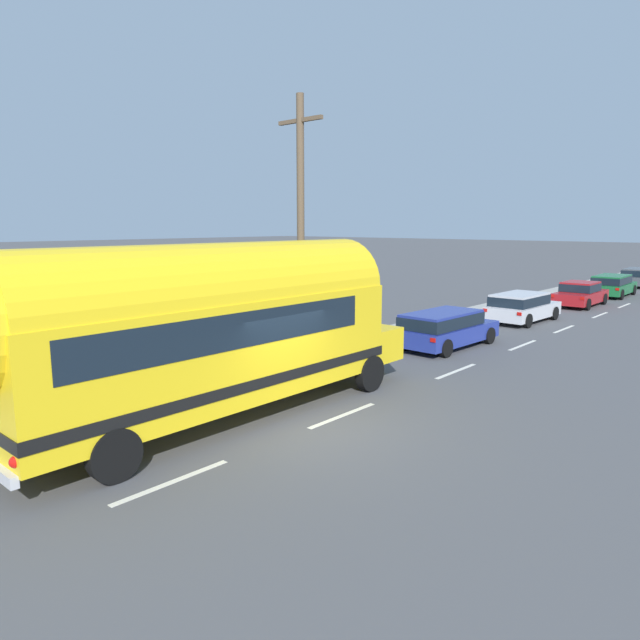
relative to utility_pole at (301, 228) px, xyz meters
name	(u,v)px	position (x,y,z in m)	size (l,w,h in m)	color
ground_plane	(309,429)	(4.37, -4.36, -4.42)	(300.00, 300.00, 0.00)	#4C4C4F
lane_markings	(465,334)	(1.65, 8.20, -4.42)	(3.99, 80.00, 0.01)	silver
sidewalk_slab	(388,334)	(-0.47, 5.64, -4.35)	(1.95, 90.00, 0.15)	#9E9B93
utility_pole	(301,228)	(0.00, 0.00, 0.00)	(1.80, 0.24, 8.50)	brown
painted_bus	(201,326)	(2.43, -5.80, -2.12)	(2.61, 12.07, 4.12)	yellow
car_lead	(445,327)	(2.35, 5.23, -3.63)	(2.08, 4.62, 1.37)	navy
car_second	(521,306)	(2.20, 12.61, -3.64)	(2.09, 4.48, 1.37)	silver
car_third	(580,293)	(2.51, 20.00, -3.69)	(1.93, 4.44, 1.37)	#A5191E
car_fourth	(612,284)	(2.64, 25.83, -3.64)	(2.02, 4.69, 1.37)	#196633
car_fifth	(639,276)	(2.49, 33.18, -3.63)	(2.07, 4.39, 1.37)	#474C51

